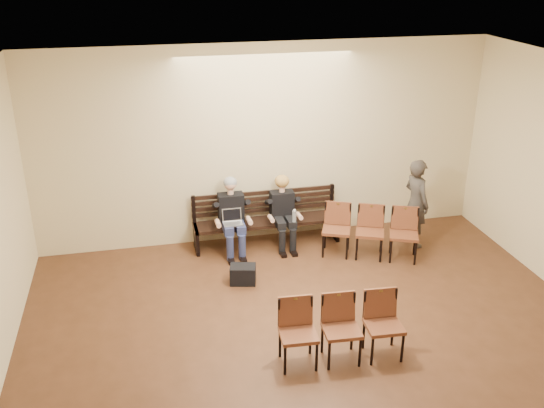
{
  "coord_description": "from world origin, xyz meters",
  "views": [
    {
      "loc": [
        -2.1,
        -4.89,
        4.93
      ],
      "look_at": [
        -0.09,
        4.05,
        1.02
      ],
      "focal_mm": 40.0,
      "sensor_mm": 36.0,
      "label": 1
    }
  ],
  "objects_px": {
    "laptop": "(233,225)",
    "chair_row_front": "(370,233)",
    "seated_woman": "(283,215)",
    "chair_row_back": "(342,330)",
    "seated_man": "(232,216)",
    "bench": "(267,232)",
    "water_bottle": "(294,222)",
    "bag": "(243,274)",
    "passerby": "(417,197)"
  },
  "relations": [
    {
      "from": "seated_woman",
      "to": "passerby",
      "type": "bearing_deg",
      "value": -11.94
    },
    {
      "from": "seated_woman",
      "to": "laptop",
      "type": "bearing_deg",
      "value": -167.73
    },
    {
      "from": "bag",
      "to": "chair_row_front",
      "type": "distance_m",
      "value": 2.32
    },
    {
      "from": "water_bottle",
      "to": "chair_row_back",
      "type": "distance_m",
      "value": 3.05
    },
    {
      "from": "bag",
      "to": "chair_row_front",
      "type": "height_order",
      "value": "chair_row_front"
    },
    {
      "from": "water_bottle",
      "to": "chair_row_front",
      "type": "distance_m",
      "value": 1.3
    },
    {
      "from": "bench",
      "to": "chair_row_back",
      "type": "distance_m",
      "value": 3.48
    },
    {
      "from": "seated_man",
      "to": "seated_woman",
      "type": "bearing_deg",
      "value": 0.0
    },
    {
      "from": "bench",
      "to": "chair_row_back",
      "type": "bearing_deg",
      "value": -86.37
    },
    {
      "from": "seated_man",
      "to": "laptop",
      "type": "xyz_separation_m",
      "value": [
        -0.01,
        -0.2,
        -0.08
      ]
    },
    {
      "from": "water_bottle",
      "to": "chair_row_back",
      "type": "relative_size",
      "value": 0.15
    },
    {
      "from": "bench",
      "to": "water_bottle",
      "type": "relative_size",
      "value": 11.22
    },
    {
      "from": "bag",
      "to": "chair_row_back",
      "type": "relative_size",
      "value": 0.25
    },
    {
      "from": "chair_row_back",
      "to": "bench",
      "type": "bearing_deg",
      "value": 96.95
    },
    {
      "from": "water_bottle",
      "to": "bench",
      "type": "bearing_deg",
      "value": 133.06
    },
    {
      "from": "seated_man",
      "to": "seated_woman",
      "type": "xyz_separation_m",
      "value": [
        0.91,
        0.0,
        -0.06
      ]
    },
    {
      "from": "bench",
      "to": "chair_row_back",
      "type": "height_order",
      "value": "chair_row_back"
    },
    {
      "from": "seated_man",
      "to": "bag",
      "type": "relative_size",
      "value": 3.22
    },
    {
      "from": "bag",
      "to": "laptop",
      "type": "bearing_deg",
      "value": 89.22
    },
    {
      "from": "seated_woman",
      "to": "chair_row_front",
      "type": "bearing_deg",
      "value": -29.27
    },
    {
      "from": "bench",
      "to": "seated_woman",
      "type": "bearing_deg",
      "value": -24.01
    },
    {
      "from": "seated_man",
      "to": "seated_woman",
      "type": "relative_size",
      "value": 1.1
    },
    {
      "from": "laptop",
      "to": "chair_row_front",
      "type": "xyz_separation_m",
      "value": [
        2.26,
        -0.55,
        -0.12
      ]
    },
    {
      "from": "seated_woman",
      "to": "water_bottle",
      "type": "bearing_deg",
      "value": -67.7
    },
    {
      "from": "seated_woman",
      "to": "chair_row_back",
      "type": "bearing_deg",
      "value": -90.86
    },
    {
      "from": "passerby",
      "to": "bench",
      "type": "bearing_deg",
      "value": 63.66
    },
    {
      "from": "bench",
      "to": "chair_row_back",
      "type": "relative_size",
      "value": 1.64
    },
    {
      "from": "seated_man",
      "to": "laptop",
      "type": "relative_size",
      "value": 3.95
    },
    {
      "from": "seated_woman",
      "to": "water_bottle",
      "type": "height_order",
      "value": "seated_woman"
    },
    {
      "from": "seated_man",
      "to": "water_bottle",
      "type": "xyz_separation_m",
      "value": [
        1.03,
        -0.3,
        -0.08
      ]
    },
    {
      "from": "bench",
      "to": "bag",
      "type": "bearing_deg",
      "value": -117.49
    },
    {
      "from": "seated_woman",
      "to": "bag",
      "type": "height_order",
      "value": "seated_woman"
    },
    {
      "from": "water_bottle",
      "to": "chair_row_back",
      "type": "xyz_separation_m",
      "value": [
        -0.17,
        -3.04,
        -0.13
      ]
    },
    {
      "from": "bench",
      "to": "laptop",
      "type": "bearing_deg",
      "value": -153.8
    },
    {
      "from": "water_bottle",
      "to": "passerby",
      "type": "relative_size",
      "value": 0.13
    },
    {
      "from": "chair_row_front",
      "to": "chair_row_back",
      "type": "distance_m",
      "value": 2.94
    },
    {
      "from": "chair_row_front",
      "to": "bag",
      "type": "bearing_deg",
      "value": -147.28
    },
    {
      "from": "seated_woman",
      "to": "chair_row_back",
      "type": "relative_size",
      "value": 0.74
    },
    {
      "from": "seated_man",
      "to": "chair_row_back",
      "type": "xyz_separation_m",
      "value": [
        0.86,
        -3.34,
        -0.21
      ]
    },
    {
      "from": "bench",
      "to": "laptop",
      "type": "distance_m",
      "value": 0.8
    },
    {
      "from": "water_bottle",
      "to": "passerby",
      "type": "distance_m",
      "value": 2.18
    },
    {
      "from": "bench",
      "to": "water_bottle",
      "type": "xyz_separation_m",
      "value": [
        0.39,
        -0.42,
        0.34
      ]
    },
    {
      "from": "bag",
      "to": "chair_row_front",
      "type": "bearing_deg",
      "value": 10.17
    },
    {
      "from": "bench",
      "to": "chair_row_back",
      "type": "xyz_separation_m",
      "value": [
        0.22,
        -3.46,
        0.22
      ]
    },
    {
      "from": "passerby",
      "to": "seated_man",
      "type": "bearing_deg",
      "value": 68.36
    },
    {
      "from": "seated_man",
      "to": "chair_row_back",
      "type": "height_order",
      "value": "seated_man"
    },
    {
      "from": "seated_man",
      "to": "passerby",
      "type": "bearing_deg",
      "value": -8.59
    },
    {
      "from": "laptop",
      "to": "bag",
      "type": "relative_size",
      "value": 0.82
    },
    {
      "from": "chair_row_front",
      "to": "water_bottle",
      "type": "bearing_deg",
      "value": -177.75
    },
    {
      "from": "seated_woman",
      "to": "chair_row_front",
      "type": "relative_size",
      "value": 0.73
    }
  ]
}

